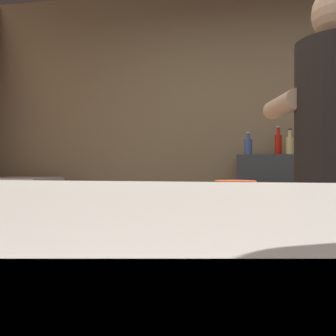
{
  "coord_description": "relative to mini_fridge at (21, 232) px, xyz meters",
  "views": [
    {
      "loc": [
        -0.1,
        -1.34,
        1.07
      ],
      "look_at": [
        -0.22,
        -0.75,
        1.07
      ],
      "focal_mm": 41.21,
      "sensor_mm": 36.0,
      "label": 1
    }
  ],
  "objects": [
    {
      "name": "bottle_vinegar",
      "position": [
        1.98,
        0.15,
        0.75
      ],
      "size": [
        0.06,
        0.06,
        0.19
      ],
      "color": "#3C5A9F",
      "rests_on": "back_shelf"
    },
    {
      "name": "mixing_bowl",
      "position": [
        1.91,
        -1.03,
        0.48
      ],
      "size": [
        0.22,
        0.22,
        0.06
      ],
      "primitive_type": "cylinder",
      "color": "#CA4C2B",
      "rests_on": "prep_counter"
    },
    {
      "name": "bottle_soy",
      "position": [
        2.22,
        0.18,
        0.77
      ],
      "size": [
        0.06,
        0.06,
        0.23
      ],
      "color": "red",
      "rests_on": "back_shelf"
    },
    {
      "name": "mini_fridge",
      "position": [
        0.0,
        0.0,
        0.0
      ],
      "size": [
        0.57,
        0.58,
        0.97
      ],
      "color": "white",
      "rests_on": "ground"
    },
    {
      "name": "bottle_olive_oil",
      "position": [
        2.31,
        0.1,
        0.76
      ],
      "size": [
        0.06,
        0.06,
        0.21
      ],
      "color": "#D3C67D",
      "rests_on": "back_shelf"
    },
    {
      "name": "back_shelf",
      "position": [
        2.27,
        0.17,
        0.1
      ],
      "size": [
        0.76,
        0.36,
        1.16
      ],
      "primitive_type": "cube",
      "color": "#363E42",
      "rests_on": "ground"
    },
    {
      "name": "wall_back",
      "position": [
        2.07,
        0.45,
        0.87
      ],
      "size": [
        5.2,
        0.1,
        2.7
      ],
      "primitive_type": "cube",
      "color": "#8F7E5D",
      "rests_on": "ground"
    }
  ]
}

